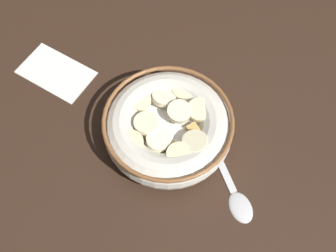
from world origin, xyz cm
name	(u,v)px	position (x,y,z in cm)	size (l,w,h in cm)	color
ground_plane	(168,139)	(0.00, 0.00, -1.00)	(120.37, 120.37, 2.00)	#332116
cereal_bowl	(168,127)	(-0.01, 0.01, 2.71)	(18.35, 18.35, 5.15)	silver
spoon	(234,193)	(10.61, -6.97, 0.34)	(9.84, 14.56, 0.80)	silver
folded_napkin	(56,72)	(-19.72, 7.63, 0.15)	(11.53, 6.92, 0.30)	white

